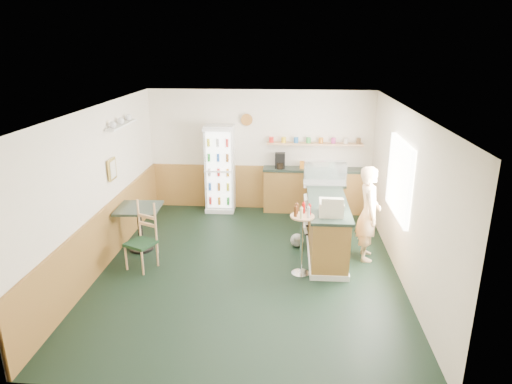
# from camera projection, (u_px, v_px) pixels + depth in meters

# --- Properties ---
(ground) EXTENTS (6.00, 6.00, 0.00)m
(ground) POSITION_uv_depth(u_px,v_px,m) (249.00, 267.00, 7.85)
(ground) COLOR black
(ground) RESTS_ON ground
(room_envelope) EXTENTS (5.04, 6.02, 2.72)m
(room_envelope) POSITION_uv_depth(u_px,v_px,m) (239.00, 170.00, 8.08)
(room_envelope) COLOR #EFE1CB
(room_envelope) RESTS_ON ground
(service_counter) EXTENTS (0.68, 3.01, 1.01)m
(service_counter) POSITION_uv_depth(u_px,v_px,m) (325.00, 221.00, 8.63)
(service_counter) COLOR #A17434
(service_counter) RESTS_ON ground
(back_counter) EXTENTS (2.24, 0.42, 1.69)m
(back_counter) POSITION_uv_depth(u_px,v_px,m) (312.00, 188.00, 10.25)
(back_counter) COLOR #A17434
(back_counter) RESTS_ON ground
(drinks_fridge) EXTENTS (0.64, 0.54, 1.95)m
(drinks_fridge) POSITION_uv_depth(u_px,v_px,m) (220.00, 169.00, 10.20)
(drinks_fridge) COLOR white
(drinks_fridge) RESTS_ON ground
(display_case) EXTENTS (0.82, 0.43, 0.47)m
(display_case) POSITION_uv_depth(u_px,v_px,m) (325.00, 174.00, 8.85)
(display_case) COLOR silver
(display_case) RESTS_ON service_counter
(cash_register) EXTENTS (0.40, 0.42, 0.23)m
(cash_register) POSITION_uv_depth(u_px,v_px,m) (331.00, 208.00, 7.39)
(cash_register) COLOR beige
(cash_register) RESTS_ON service_counter
(shopkeeper) EXTENTS (0.43, 0.58, 1.69)m
(shopkeeper) POSITION_uv_depth(u_px,v_px,m) (369.00, 213.00, 7.92)
(shopkeeper) COLOR tan
(shopkeeper) RESTS_ON ground
(condiment_stand) EXTENTS (0.39, 0.39, 1.21)m
(condiment_stand) POSITION_uv_depth(u_px,v_px,m) (302.00, 230.00, 7.36)
(condiment_stand) COLOR silver
(condiment_stand) RESTS_ON ground
(newspaper_rack) EXTENTS (0.09, 0.44, 0.69)m
(newspaper_rack) POSITION_uv_depth(u_px,v_px,m) (306.00, 214.00, 8.62)
(newspaper_rack) COLOR black
(newspaper_rack) RESTS_ON ground
(cafe_table) EXTENTS (0.81, 0.81, 0.84)m
(cafe_table) POSITION_uv_depth(u_px,v_px,m) (139.00, 220.00, 8.32)
(cafe_table) COLOR black
(cafe_table) RESTS_ON ground
(cafe_chair) EXTENTS (0.57, 0.58, 1.15)m
(cafe_chair) POSITION_uv_depth(u_px,v_px,m) (142.00, 233.00, 7.71)
(cafe_chair) COLOR black
(cafe_chair) RESTS_ON ground
(dog_doorstop) EXTENTS (0.25, 0.32, 0.30)m
(dog_doorstop) POSITION_uv_depth(u_px,v_px,m) (297.00, 240.00, 8.57)
(dog_doorstop) COLOR gray
(dog_doorstop) RESTS_ON ground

